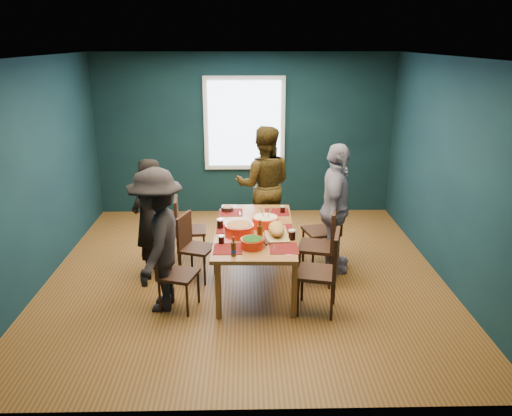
% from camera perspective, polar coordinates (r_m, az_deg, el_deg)
% --- Properties ---
extents(room, '(5.01, 5.01, 2.71)m').
position_cam_1_polar(room, '(6.31, -1.33, 4.80)').
color(room, olive).
rests_on(room, ground).
extents(dining_table, '(0.98, 1.89, 0.71)m').
position_cam_1_polar(dining_table, '(6.08, -0.14, -2.99)').
color(dining_table, olive).
rests_on(dining_table, floor).
extents(chair_left_far, '(0.44, 0.44, 0.89)m').
position_cam_1_polar(chair_left_far, '(6.80, -8.21, -1.88)').
color(chair_left_far, black).
rests_on(chair_left_far, floor).
extents(chair_left_mid, '(0.48, 0.48, 0.84)m').
position_cam_1_polar(chair_left_mid, '(6.30, -7.41, -3.83)').
color(chair_left_mid, black).
rests_on(chair_left_mid, floor).
extents(chair_left_near, '(0.47, 0.47, 0.84)m').
position_cam_1_polar(chair_left_near, '(5.65, -9.65, -6.68)').
color(chair_left_near, black).
rests_on(chair_left_near, floor).
extents(chair_right_far, '(0.52, 0.52, 0.93)m').
position_cam_1_polar(chair_right_far, '(6.74, 8.18, -1.82)').
color(chair_right_far, black).
rests_on(chair_right_far, floor).
extents(chair_right_mid, '(0.52, 0.52, 0.96)m').
position_cam_1_polar(chair_right_mid, '(6.17, 7.83, -3.66)').
color(chair_right_mid, black).
rests_on(chair_right_mid, floor).
extents(chair_right_near, '(0.52, 0.52, 0.95)m').
position_cam_1_polar(chair_right_near, '(5.51, 7.99, -6.58)').
color(chair_right_near, black).
rests_on(chair_right_near, floor).
extents(person_far_left, '(0.56, 0.66, 1.53)m').
position_cam_1_polar(person_far_left, '(6.36, -12.15, -1.22)').
color(person_far_left, black).
rests_on(person_far_left, floor).
extents(person_back, '(0.88, 0.71, 1.74)m').
position_cam_1_polar(person_back, '(7.28, 0.92, 2.62)').
color(person_back, black).
rests_on(person_back, floor).
extents(person_right, '(0.62, 1.05, 1.68)m').
position_cam_1_polar(person_right, '(6.43, 9.05, -0.08)').
color(person_right, white).
rests_on(person_right, floor).
extents(person_near_left, '(0.67, 1.08, 1.62)m').
position_cam_1_polar(person_near_left, '(5.55, -11.17, -3.66)').
color(person_near_left, black).
rests_on(person_near_left, floor).
extents(bowl_salad, '(0.34, 0.34, 0.14)m').
position_cam_1_polar(bowl_salad, '(5.83, -1.92, -2.47)').
color(bowl_salad, red).
rests_on(bowl_salad, dining_table).
extents(bowl_dumpling, '(0.32, 0.32, 0.30)m').
position_cam_1_polar(bowl_dumpling, '(6.09, 1.08, -1.55)').
color(bowl_dumpling, red).
rests_on(bowl_dumpling, dining_table).
extents(bowl_herbs, '(0.25, 0.25, 0.11)m').
position_cam_1_polar(bowl_herbs, '(5.50, -0.45, -4.00)').
color(bowl_herbs, red).
rests_on(bowl_herbs, dining_table).
extents(cutting_board, '(0.32, 0.65, 0.14)m').
position_cam_1_polar(cutting_board, '(5.85, 2.35, -2.51)').
color(cutting_board, tan).
rests_on(cutting_board, dining_table).
extents(small_bowl, '(0.16, 0.16, 0.07)m').
position_cam_1_polar(small_bowl, '(6.67, -3.30, -0.08)').
color(small_bowl, black).
rests_on(small_bowl, dining_table).
extents(beer_bottle_a, '(0.06, 0.06, 0.22)m').
position_cam_1_polar(beer_bottle_a, '(5.30, -2.59, -4.71)').
color(beer_bottle_a, '#4D2B0D').
rests_on(beer_bottle_a, dining_table).
extents(beer_bottle_b, '(0.06, 0.06, 0.25)m').
position_cam_1_polar(beer_bottle_b, '(5.68, 0.45, -2.83)').
color(beer_bottle_b, '#4D2B0D').
rests_on(beer_bottle_b, dining_table).
extents(cola_glass_a, '(0.07, 0.07, 0.10)m').
position_cam_1_polar(cola_glass_a, '(5.62, -3.99, -3.57)').
color(cola_glass_a, black).
rests_on(cola_glass_a, dining_table).
extents(cola_glass_b, '(0.08, 0.08, 0.12)m').
position_cam_1_polar(cola_glass_b, '(5.73, 4.13, -3.02)').
color(cola_glass_b, black).
rests_on(cola_glass_b, dining_table).
extents(cola_glass_c, '(0.07, 0.07, 0.09)m').
position_cam_1_polar(cola_glass_c, '(6.60, 3.06, -0.12)').
color(cola_glass_c, black).
rests_on(cola_glass_c, dining_table).
extents(cola_glass_d, '(0.08, 0.08, 0.11)m').
position_cam_1_polar(cola_glass_d, '(6.07, -4.12, -1.74)').
color(cola_glass_d, black).
rests_on(cola_glass_d, dining_table).
extents(napkin_a, '(0.16, 0.16, 0.00)m').
position_cam_1_polar(napkin_a, '(6.11, 3.40, -2.22)').
color(napkin_a, '#DC5D5D').
rests_on(napkin_a, dining_table).
extents(napkin_b, '(0.18, 0.18, 0.00)m').
position_cam_1_polar(napkin_b, '(5.71, -3.53, -3.78)').
color(napkin_b, '#DC5D5D').
rests_on(napkin_b, dining_table).
extents(napkin_c, '(0.18, 0.18, 0.00)m').
position_cam_1_polar(napkin_c, '(5.40, 3.81, -5.17)').
color(napkin_c, '#DC5D5D').
rests_on(napkin_c, dining_table).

